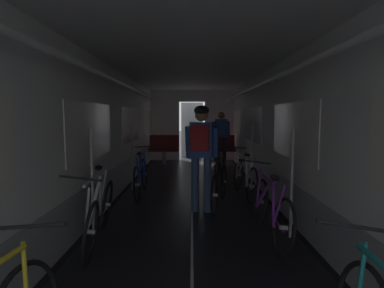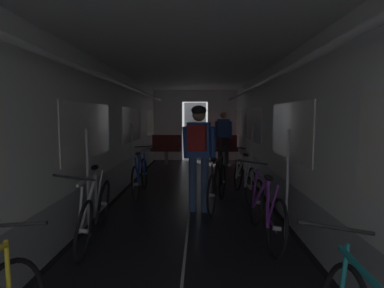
% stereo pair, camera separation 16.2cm
% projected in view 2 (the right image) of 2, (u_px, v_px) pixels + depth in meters
% --- Properties ---
extents(train_car_shell, '(3.14, 12.34, 2.57)m').
position_uv_depth(train_car_shell, '(190.00, 108.00, 5.30)').
color(train_car_shell, black).
rests_on(train_car_shell, ground).
extents(bench_seat_far_left, '(0.98, 0.51, 0.95)m').
position_uv_depth(bench_seat_far_left, '(166.00, 147.00, 9.88)').
color(bench_seat_far_left, gray).
rests_on(bench_seat_far_left, ground).
extents(bench_seat_far_right, '(0.98, 0.51, 0.95)m').
position_uv_depth(bench_seat_far_right, '(222.00, 147.00, 9.83)').
color(bench_seat_far_right, gray).
rests_on(bench_seat_far_right, ground).
extents(bicycle_silver, '(0.45, 1.69, 0.95)m').
position_uv_depth(bicycle_silver, '(244.00, 178.00, 5.85)').
color(bicycle_silver, black).
rests_on(bicycle_silver, ground).
extents(bicycle_purple, '(0.44, 1.69, 0.96)m').
position_uv_depth(bicycle_purple, '(265.00, 210.00, 3.85)').
color(bicycle_purple, black).
rests_on(bicycle_purple, ground).
extents(bicycle_blue, '(0.44, 1.69, 0.94)m').
position_uv_depth(bicycle_blue, '(140.00, 176.00, 5.99)').
color(bicycle_blue, black).
rests_on(bicycle_blue, ground).
extents(bicycle_white, '(0.44, 1.69, 0.96)m').
position_uv_depth(bicycle_white, '(94.00, 212.00, 3.80)').
color(bicycle_white, black).
rests_on(bicycle_white, ground).
extents(person_cyclist_aisle, '(0.56, 0.43, 1.73)m').
position_uv_depth(person_cyclist_aisle, '(199.00, 147.00, 4.91)').
color(person_cyclist_aisle, '#384C75').
rests_on(person_cyclist_aisle, ground).
extents(bicycle_black_in_aisle, '(0.55, 1.65, 0.93)m').
position_uv_depth(bicycle_black_in_aisle, '(217.00, 185.00, 5.23)').
color(bicycle_black_in_aisle, black).
rests_on(bicycle_black_in_aisle, ground).
extents(person_standing_near_bench, '(0.53, 0.23, 1.69)m').
position_uv_depth(person_standing_near_bench, '(223.00, 135.00, 9.42)').
color(person_standing_near_bench, '#2D2D33').
rests_on(person_standing_near_bench, ground).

